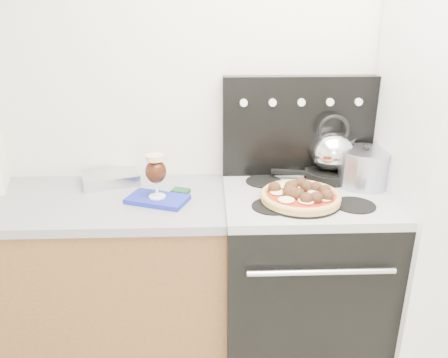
{
  "coord_description": "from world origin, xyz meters",
  "views": [
    {
      "loc": [
        -0.37,
        -0.68,
        1.7
      ],
      "look_at": [
        -0.31,
        1.05,
        1.04
      ],
      "focal_mm": 35.0,
      "sensor_mm": 36.0,
      "label": 1
    }
  ],
  "objects_px": {
    "skillet": "(330,174)",
    "pizza_pan": "(300,201)",
    "pizza": "(301,195)",
    "stove_body": "(300,281)",
    "oven_mitt": "(157,199)",
    "tea_kettle": "(332,148)",
    "base_cabinet": "(80,284)",
    "stock_pot": "(363,169)",
    "beer_glass": "(156,176)"
  },
  "relations": [
    {
      "from": "skillet",
      "to": "pizza_pan",
      "type": "bearing_deg",
      "value": -125.91
    },
    {
      "from": "pizza",
      "to": "skillet",
      "type": "distance_m",
      "value": 0.35
    },
    {
      "from": "stove_body",
      "to": "oven_mitt",
      "type": "distance_m",
      "value": 0.83
    },
    {
      "from": "oven_mitt",
      "to": "tea_kettle",
      "type": "distance_m",
      "value": 0.89
    },
    {
      "from": "pizza_pan",
      "to": "pizza",
      "type": "xyz_separation_m",
      "value": [
        0.0,
        0.0,
        0.03
      ]
    },
    {
      "from": "oven_mitt",
      "to": "skillet",
      "type": "xyz_separation_m",
      "value": [
        0.84,
        0.21,
        0.03
      ]
    },
    {
      "from": "base_cabinet",
      "to": "pizza_pan",
      "type": "xyz_separation_m",
      "value": [
        1.06,
        -0.13,
        0.5
      ]
    },
    {
      "from": "stove_body",
      "to": "tea_kettle",
      "type": "bearing_deg",
      "value": 49.33
    },
    {
      "from": "pizza_pan",
      "to": "stock_pot",
      "type": "distance_m",
      "value": 0.4
    },
    {
      "from": "base_cabinet",
      "to": "stove_body",
      "type": "xyz_separation_m",
      "value": [
        1.1,
        -0.02,
        0.01
      ]
    },
    {
      "from": "oven_mitt",
      "to": "pizza_pan",
      "type": "relative_size",
      "value": 0.76
    },
    {
      "from": "base_cabinet",
      "to": "skillet",
      "type": "bearing_deg",
      "value": 7.13
    },
    {
      "from": "base_cabinet",
      "to": "pizza",
      "type": "relative_size",
      "value": 4.14
    },
    {
      "from": "beer_glass",
      "to": "tea_kettle",
      "type": "bearing_deg",
      "value": 14.04
    },
    {
      "from": "skillet",
      "to": "stock_pot",
      "type": "xyz_separation_m",
      "value": [
        0.13,
        -0.1,
        0.06
      ]
    },
    {
      "from": "skillet",
      "to": "stove_body",
      "type": "bearing_deg",
      "value": -130.67
    },
    {
      "from": "tea_kettle",
      "to": "stock_pot",
      "type": "height_order",
      "value": "tea_kettle"
    },
    {
      "from": "beer_glass",
      "to": "pizza",
      "type": "distance_m",
      "value": 0.65
    },
    {
      "from": "base_cabinet",
      "to": "stove_body",
      "type": "relative_size",
      "value": 1.65
    },
    {
      "from": "stove_body",
      "to": "pizza",
      "type": "distance_m",
      "value": 0.53
    },
    {
      "from": "stove_body",
      "to": "beer_glass",
      "type": "relative_size",
      "value": 4.3
    },
    {
      "from": "skillet",
      "to": "stock_pot",
      "type": "bearing_deg",
      "value": -36.65
    },
    {
      "from": "pizza_pan",
      "to": "skillet",
      "type": "distance_m",
      "value": 0.35
    },
    {
      "from": "skillet",
      "to": "tea_kettle",
      "type": "bearing_deg",
      "value": 0.0
    },
    {
      "from": "oven_mitt",
      "to": "skillet",
      "type": "bearing_deg",
      "value": 14.04
    },
    {
      "from": "beer_glass",
      "to": "stock_pot",
      "type": "xyz_separation_m",
      "value": [
        0.98,
        0.11,
        -0.02
      ]
    },
    {
      "from": "oven_mitt",
      "to": "stock_pot",
      "type": "bearing_deg",
      "value": 6.61
    },
    {
      "from": "base_cabinet",
      "to": "beer_glass",
      "type": "xyz_separation_m",
      "value": [
        0.42,
        -0.05,
        0.59
      ]
    },
    {
      "from": "oven_mitt",
      "to": "pizza",
      "type": "bearing_deg",
      "value": -6.63
    },
    {
      "from": "stove_body",
      "to": "oven_mitt",
      "type": "xyz_separation_m",
      "value": [
        -0.69,
        -0.03,
        0.47
      ]
    },
    {
      "from": "beer_glass",
      "to": "pizza_pan",
      "type": "xyz_separation_m",
      "value": [
        0.64,
        -0.07,
        -0.1
      ]
    },
    {
      "from": "tea_kettle",
      "to": "stove_body",
      "type": "bearing_deg",
      "value": -138.61
    },
    {
      "from": "stove_body",
      "to": "pizza_pan",
      "type": "height_order",
      "value": "pizza_pan"
    },
    {
      "from": "beer_glass",
      "to": "tea_kettle",
      "type": "height_order",
      "value": "tea_kettle"
    },
    {
      "from": "beer_glass",
      "to": "stock_pot",
      "type": "bearing_deg",
      "value": 6.61
    },
    {
      "from": "stove_body",
      "to": "pizza",
      "type": "relative_size",
      "value": 2.51
    },
    {
      "from": "stove_body",
      "to": "tea_kettle",
      "type": "xyz_separation_m",
      "value": [
        0.16,
        0.18,
        0.64
      ]
    },
    {
      "from": "pizza",
      "to": "stock_pot",
      "type": "distance_m",
      "value": 0.39
    },
    {
      "from": "skillet",
      "to": "tea_kettle",
      "type": "distance_m",
      "value": 0.14
    },
    {
      "from": "base_cabinet",
      "to": "pizza",
      "type": "xyz_separation_m",
      "value": [
        1.06,
        -0.13,
        0.53
      ]
    },
    {
      "from": "pizza_pan",
      "to": "beer_glass",
      "type": "bearing_deg",
      "value": 173.37
    },
    {
      "from": "oven_mitt",
      "to": "beer_glass",
      "type": "height_order",
      "value": "beer_glass"
    },
    {
      "from": "pizza",
      "to": "oven_mitt",
      "type": "bearing_deg",
      "value": 173.37
    },
    {
      "from": "pizza_pan",
      "to": "tea_kettle",
      "type": "relative_size",
      "value": 1.49
    },
    {
      "from": "base_cabinet",
      "to": "tea_kettle",
      "type": "xyz_separation_m",
      "value": [
        1.26,
        0.16,
        0.65
      ]
    },
    {
      "from": "base_cabinet",
      "to": "beer_glass",
      "type": "relative_size",
      "value": 7.08
    },
    {
      "from": "pizza",
      "to": "skillet",
      "type": "xyz_separation_m",
      "value": [
        0.21,
        0.29,
        -0.01
      ]
    },
    {
      "from": "pizza_pan",
      "to": "tea_kettle",
      "type": "distance_m",
      "value": 0.39
    },
    {
      "from": "oven_mitt",
      "to": "pizza_pan",
      "type": "bearing_deg",
      "value": -6.63
    },
    {
      "from": "stove_body",
      "to": "oven_mitt",
      "type": "bearing_deg",
      "value": -177.63
    }
  ]
}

